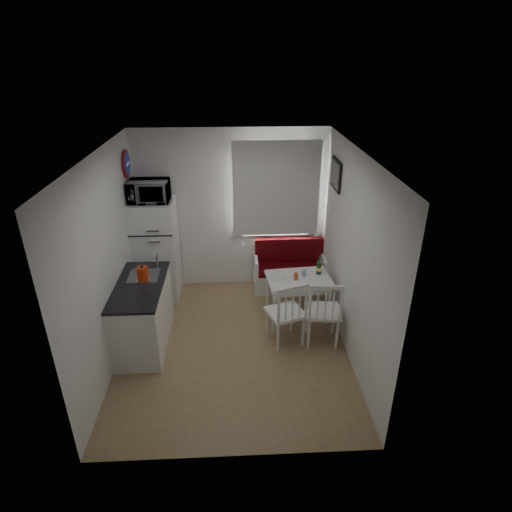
{
  "coord_description": "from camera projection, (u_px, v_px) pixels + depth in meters",
  "views": [
    {
      "loc": [
        0.06,
        -4.69,
        3.63
      ],
      "look_at": [
        0.33,
        0.5,
        1.1
      ],
      "focal_mm": 30.0,
      "sensor_mm": 36.0,
      "label": 1
    }
  ],
  "objects": [
    {
      "name": "dining_table",
      "position": [
        299.0,
        282.0,
        6.15
      ],
      "size": [
        0.96,
        0.71,
        0.68
      ],
      "rotation": [
        0.0,
        0.0,
        0.1
      ],
      "color": "white",
      "rests_on": "floor"
    },
    {
      "name": "wine_bottle",
      "position": [
        319.0,
        265.0,
        6.16
      ],
      "size": [
        0.07,
        0.07,
        0.28
      ],
      "primitive_type": null,
      "color": "#164623",
      "rests_on": "dining_table"
    },
    {
      "name": "picture_frame",
      "position": [
        336.0,
        174.0,
        5.96
      ],
      "size": [
        0.04,
        0.52,
        0.42
      ],
      "primitive_type": "cube",
      "color": "black",
      "rests_on": "wall_right"
    },
    {
      "name": "wall_right",
      "position": [
        352.0,
        257.0,
        5.3
      ],
      "size": [
        0.02,
        3.5,
        2.6
      ],
      "primitive_type": "cube",
      "color": "white",
      "rests_on": "floor"
    },
    {
      "name": "plate",
      "position": [
        278.0,
        277.0,
        6.12
      ],
      "size": [
        0.23,
        0.23,
        0.02
      ],
      "primitive_type": "cylinder",
      "color": "white",
      "rests_on": "dining_table"
    },
    {
      "name": "wall_back",
      "position": [
        231.0,
        211.0,
        6.8
      ],
      "size": [
        3.0,
        0.02,
        2.6
      ],
      "primitive_type": "cube",
      "color": "white",
      "rests_on": "floor"
    },
    {
      "name": "wall_front",
      "position": [
        231.0,
        351.0,
        3.66
      ],
      "size": [
        3.0,
        0.02,
        2.6
      ],
      "primitive_type": "cube",
      "color": "white",
      "rests_on": "floor"
    },
    {
      "name": "ceiling",
      "position": [
        228.0,
        153.0,
        4.66
      ],
      "size": [
        3.0,
        3.5,
        0.02
      ],
      "primitive_type": "cube",
      "color": "white",
      "rests_on": "wall_back"
    },
    {
      "name": "chair_right",
      "position": [
        325.0,
        307.0,
        5.56
      ],
      "size": [
        0.5,
        0.48,
        0.53
      ],
      "rotation": [
        0.0,
        0.0,
        -0.09
      ],
      "color": "white",
      "rests_on": "floor"
    },
    {
      "name": "kitchen_counter",
      "position": [
        143.0,
        314.0,
        5.68
      ],
      "size": [
        0.62,
        1.32,
        1.16
      ],
      "color": "white",
      "rests_on": "floor"
    },
    {
      "name": "drinking_glass_blue",
      "position": [
        304.0,
        273.0,
        6.14
      ],
      "size": [
        0.06,
        0.06,
        0.1
      ],
      "primitive_type": "cylinder",
      "color": "#73A2C4",
      "rests_on": "dining_table"
    },
    {
      "name": "window",
      "position": [
        276.0,
        191.0,
        6.67
      ],
      "size": [
        1.22,
        0.06,
        1.47
      ],
      "primitive_type": "cube",
      "color": "white",
      "rests_on": "wall_back"
    },
    {
      "name": "wall_left",
      "position": [
        107.0,
        263.0,
        5.16
      ],
      "size": [
        0.02,
        3.5,
        2.6
      ],
      "primitive_type": "cube",
      "color": "white",
      "rests_on": "floor"
    },
    {
      "name": "curtain",
      "position": [
        276.0,
        189.0,
        6.58
      ],
      "size": [
        1.35,
        0.02,
        1.5
      ],
      "primitive_type": "cube",
      "color": "white",
      "rests_on": "wall_back"
    },
    {
      "name": "bench",
      "position": [
        289.0,
        273.0,
        7.07
      ],
      "size": [
        1.18,
        0.45,
        0.84
      ],
      "color": "white",
      "rests_on": "floor"
    },
    {
      "name": "wall_sign",
      "position": [
        127.0,
        164.0,
        6.09
      ],
      "size": [
        0.03,
        0.4,
        0.4
      ],
      "primitive_type": "cylinder",
      "rotation": [
        0.0,
        1.57,
        0.0
      ],
      "color": "navy",
      "rests_on": "wall_left"
    },
    {
      "name": "floor",
      "position": [
        234.0,
        346.0,
        5.8
      ],
      "size": [
        3.0,
        3.5,
        0.02
      ],
      "primitive_type": "cube",
      "color": "olive",
      "rests_on": "ground"
    },
    {
      "name": "fridge",
      "position": [
        156.0,
        250.0,
        6.65
      ],
      "size": [
        0.65,
        0.65,
        1.61
      ],
      "primitive_type": "cube",
      "color": "white",
      "rests_on": "floor"
    },
    {
      "name": "kettle",
      "position": [
        143.0,
        274.0,
        5.5
      ],
      "size": [
        0.17,
        0.17,
        0.23
      ],
      "primitive_type": "cylinder",
      "color": "red",
      "rests_on": "kitchen_counter"
    },
    {
      "name": "microwave",
      "position": [
        149.0,
        191.0,
        6.18
      ],
      "size": [
        0.58,
        0.39,
        0.32
      ],
      "primitive_type": "imported",
      "color": "white",
      "rests_on": "fridge"
    },
    {
      "name": "chair_left",
      "position": [
        287.0,
        308.0,
        5.53
      ],
      "size": [
        0.57,
        0.57,
        0.52
      ],
      "rotation": [
        0.0,
        0.0,
        0.34
      ],
      "color": "white",
      "rests_on": "floor"
    },
    {
      "name": "drinking_glass_orange",
      "position": [
        296.0,
        276.0,
        6.05
      ],
      "size": [
        0.06,
        0.06,
        0.1
      ],
      "primitive_type": "cylinder",
      "color": "#CC5A22",
      "rests_on": "dining_table"
    }
  ]
}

